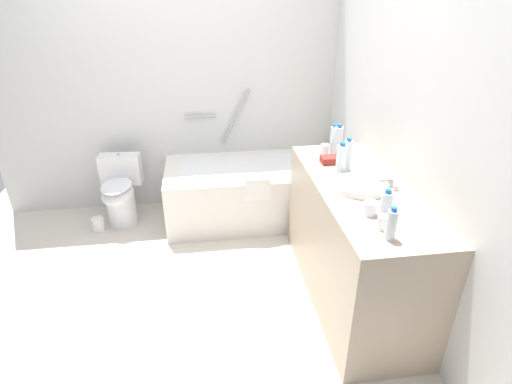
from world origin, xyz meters
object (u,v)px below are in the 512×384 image
at_px(sink_basin, 361,185).
at_px(water_bottle_3, 341,160).
at_px(toilet, 120,192).
at_px(water_bottle_5, 391,224).
at_px(sink_faucet, 390,182).
at_px(drinking_glass_0, 383,222).
at_px(toilet_paper_roll, 98,224).
at_px(water_bottle_1, 386,206).
at_px(water_bottle_0, 338,142).
at_px(bathtub, 250,190).
at_px(water_bottle_4, 334,140).
at_px(amenity_basket, 331,160).
at_px(drinking_glass_2, 325,150).
at_px(drinking_glass_1, 370,208).
at_px(water_bottle_2, 347,155).

distance_m(sink_basin, water_bottle_3, 0.25).
relative_size(toilet, water_bottle_5, 3.47).
relative_size(sink_faucet, water_bottle_5, 0.82).
xyz_separation_m(drinking_glass_0, toilet_paper_roll, (-1.95, 1.66, -0.87)).
bearing_deg(water_bottle_1, toilet_paper_roll, 141.60).
bearing_deg(water_bottle_0, sink_faucet, -70.76).
relative_size(bathtub, water_bottle_4, 6.92).
bearing_deg(amenity_basket, drinking_glass_2, 89.07).
distance_m(water_bottle_0, water_bottle_4, 0.08).
distance_m(toilet, drinking_glass_1, 2.46).
relative_size(sink_basin, toilet_paper_roll, 2.69).
bearing_deg(sink_basin, amenity_basket, 99.19).
xyz_separation_m(water_bottle_1, drinking_glass_0, (-0.05, -0.08, -0.05)).
bearing_deg(toilet, sink_faucet, 59.49).
height_order(water_bottle_3, water_bottle_5, water_bottle_3).
height_order(sink_basin, drinking_glass_1, drinking_glass_1).
relative_size(water_bottle_1, amenity_basket, 1.38).
bearing_deg(water_bottle_3, sink_basin, -73.98).
xyz_separation_m(amenity_basket, toilet_paper_roll, (-1.94, 0.75, -0.85)).
bearing_deg(water_bottle_4, sink_faucet, -72.79).
height_order(toilet, drinking_glass_0, drinking_glass_0).
bearing_deg(water_bottle_2, bathtub, 120.60).
distance_m(water_bottle_4, drinking_glass_2, 0.10).
relative_size(drinking_glass_1, amenity_basket, 0.57).
bearing_deg(water_bottle_1, bathtub, 108.34).
bearing_deg(drinking_glass_0, water_bottle_1, 61.20).
distance_m(drinking_glass_0, drinking_glass_1, 0.15).
bearing_deg(amenity_basket, toilet_paper_roll, 158.78).
height_order(sink_basin, water_bottle_3, water_bottle_3).
bearing_deg(bathtub, sink_faucet, -58.57).
height_order(toilet, water_bottle_3, water_bottle_3).
distance_m(water_bottle_4, water_bottle_5, 1.20).
height_order(water_bottle_5, amenity_basket, water_bottle_5).
distance_m(toilet, water_bottle_1, 2.56).
height_order(water_bottle_1, drinking_glass_0, water_bottle_1).
distance_m(toilet, toilet_paper_roll, 0.36).
height_order(drinking_glass_2, toilet_paper_roll, drinking_glass_2).
relative_size(sink_basin, water_bottle_5, 1.85).
bearing_deg(amenity_basket, drinking_glass_0, -89.46).
xyz_separation_m(water_bottle_1, drinking_glass_2, (-0.05, 0.99, -0.05)).
height_order(sink_faucet, water_bottle_2, water_bottle_2).
distance_m(bathtub, water_bottle_5, 2.02).
xyz_separation_m(water_bottle_1, water_bottle_5, (-0.05, -0.18, -0.00)).
bearing_deg(water_bottle_3, sink_faucet, -40.09).
relative_size(water_bottle_0, water_bottle_1, 1.33).
bearing_deg(bathtub, water_bottle_2, -59.40).
bearing_deg(water_bottle_2, drinking_glass_2, 103.34).
xyz_separation_m(sink_basin, water_bottle_5, (-0.06, -0.58, 0.07)).
relative_size(toilet, drinking_glass_2, 7.75).
bearing_deg(drinking_glass_1, toilet_paper_roll, 142.13).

